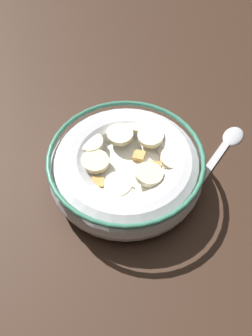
% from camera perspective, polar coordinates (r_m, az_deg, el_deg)
% --- Properties ---
extents(ground_plane, '(0.94, 0.94, 0.02)m').
position_cam_1_polar(ground_plane, '(0.55, 0.00, -2.49)').
color(ground_plane, '#332116').
extents(cereal_bowl, '(0.19, 0.19, 0.05)m').
position_cam_1_polar(cereal_bowl, '(0.52, 0.01, -0.08)').
color(cereal_bowl, silver).
rests_on(cereal_bowl, ground_plane).
extents(spoon, '(0.12, 0.11, 0.01)m').
position_cam_1_polar(spoon, '(0.59, 13.52, 3.04)').
color(spoon, '#B7B7BC').
rests_on(spoon, ground_plane).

